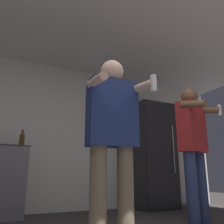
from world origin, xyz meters
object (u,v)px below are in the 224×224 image
at_px(refrigerator, 152,155).
at_px(person_man_side, 194,143).
at_px(bottle_red_label, 22,140).
at_px(person_woman_foreground, 112,133).

bearing_deg(refrigerator, person_man_side, -106.13).
relative_size(bottle_red_label, person_woman_foreground, 0.17).
relative_size(person_woman_foreground, person_man_side, 0.95).
distance_m(refrigerator, person_man_side, 1.61).
distance_m(bottle_red_label, person_woman_foreground, 2.10).
distance_m(refrigerator, person_woman_foreground, 2.71).
xyz_separation_m(person_woman_foreground, person_man_side, (1.40, 0.44, 0.04)).
bearing_deg(person_man_side, bottle_red_label, 140.49).
bearing_deg(person_woman_foreground, refrigerator, 47.04).
bearing_deg(refrigerator, person_woman_foreground, -132.96).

